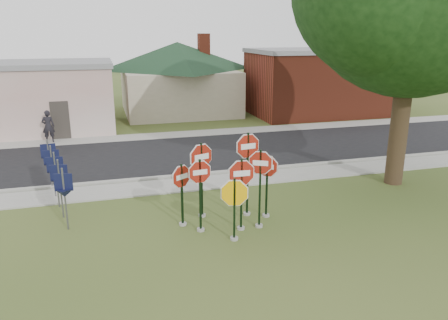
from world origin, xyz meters
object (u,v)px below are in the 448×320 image
object	(u,v)px
stop_sign_yellow	(234,202)
stop_sign_left	(200,187)
stop_sign_center	(241,185)
pedestrian	(48,126)

from	to	relation	value
stop_sign_yellow	stop_sign_left	world-z (taller)	stop_sign_left
stop_sign_left	stop_sign_yellow	bearing A→B (deg)	-46.50
stop_sign_center	pedestrian	distance (m)	14.92
stop_sign_center	pedestrian	world-z (taller)	stop_sign_center
stop_sign_center	stop_sign_yellow	distance (m)	0.80
stop_sign_center	stop_sign_yellow	size ratio (longest dim) A/B	1.18
pedestrian	stop_sign_left	bearing A→B (deg)	110.81
stop_sign_yellow	pedestrian	distance (m)	15.30
stop_sign_center	stop_sign_left	world-z (taller)	stop_sign_center
stop_sign_yellow	stop_sign_left	size ratio (longest dim) A/B	0.85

